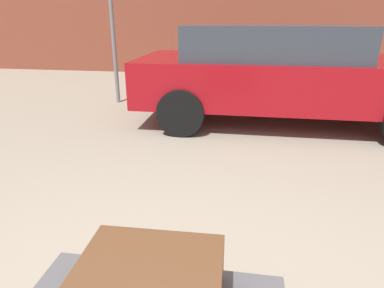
{
  "coord_description": "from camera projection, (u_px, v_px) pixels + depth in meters",
  "views": [
    {
      "loc": [
        0.35,
        -1.0,
        1.55
      ],
      "look_at": [
        0.0,
        1.2,
        0.69
      ],
      "focal_mm": 31.49,
      "sensor_mm": 36.0,
      "label": 1
    }
  ],
  "objects": [
    {
      "name": "no_parking_sign",
      "position": [
        111.0,
        13.0,
        5.81
      ],
      "size": [
        0.49,
        0.15,
        2.57
      ],
      "color": "slate",
      "rests_on": "ground_plane"
    },
    {
      "name": "parked_car",
      "position": [
        282.0,
        72.0,
        4.96
      ],
      "size": [
        4.31,
        1.94,
        1.42
      ],
      "color": "maroon",
      "rests_on": "ground_plane"
    },
    {
      "name": "bollard_kerb_near",
      "position": [
        341.0,
        85.0,
        6.4
      ],
      "size": [
        0.24,
        0.24,
        0.59
      ],
      "primitive_type": "cylinder",
      "color": "#72665B",
      "rests_on": "ground_plane"
    },
    {
      "name": "suitcase_brown_stacked_top",
      "position": [
        151.0,
        286.0,
        1.43
      ],
      "size": [
        0.61,
        0.47,
        0.25
      ],
      "primitive_type": "cube",
      "rotation": [
        0.0,
        0.0,
        0.03
      ],
      "color": "#51331E",
      "rests_on": "luggage_cart"
    }
  ]
}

